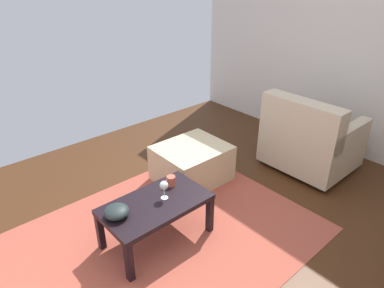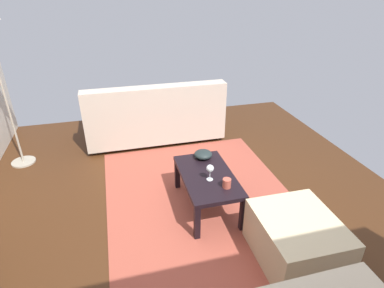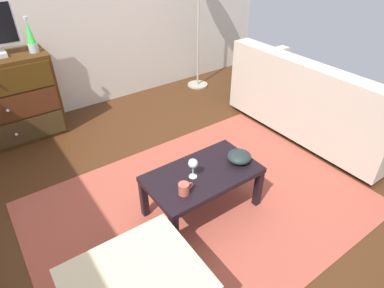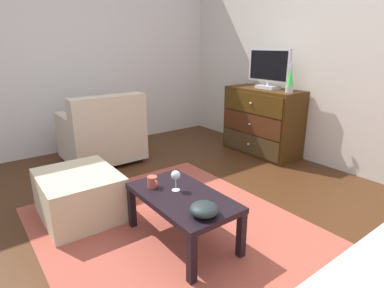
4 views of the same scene
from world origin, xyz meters
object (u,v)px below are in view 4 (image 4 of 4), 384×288
Objects in this scene: tv at (269,68)px; wine_glass at (176,176)px; dresser at (262,121)px; armchair at (102,135)px; lava_lamp at (290,80)px; ottoman at (80,195)px; bowl_decorative at (204,209)px; mug at (153,182)px; coffee_table at (182,201)px.

tv is 3.93× the size of wine_glass.
dresser reaches higher than armchair.
ottoman is (-0.23, -2.44, -0.82)m from lava_lamp.
armchair reaches higher than ottoman.
wine_glass is at bearing -75.62° from lava_lamp.
tv is 2.23m from armchair.
wine_glass is (0.50, -1.95, -0.52)m from lava_lamp.
bowl_decorative is at bearing -5.78° from armchair.
wine_glass is at bearing -66.49° from tv.
lava_lamp is 0.38× the size of armchair.
mug is 0.13× the size of armchair.
ottoman is (1.13, -0.66, -0.15)m from armchair.
lava_lamp is 2.10× the size of wine_glass.
tv is at bearing 169.89° from lava_lamp.
wine_glass is 0.18× the size of armchair.
lava_lamp is at bearing 114.14° from bowl_decorative.
lava_lamp is 0.39× the size of coffee_table.
lava_lamp is 1.77× the size of bowl_decorative.
coffee_table is 0.33m from bowl_decorative.
coffee_table is 0.28m from mug.
lava_lamp reaches higher than armchair.
dresser is at bearing 114.44° from wine_glass.
dresser is 1.64× the size of tv.
armchair is (-2.25, 0.23, -0.07)m from bowl_decorative.
mug is (0.76, -2.10, -0.01)m from dresser.
coffee_table is 0.19m from wine_glass.
tv reaches higher than bowl_decorative.
lava_lamp reaches higher than ottoman.
ottoman is at bearing -145.88° from wine_glass.
armchair is (-1.35, -1.78, -0.66)m from lava_lamp.
bowl_decorative is at bearing -9.25° from coffee_table.
tv is at bearing 62.20° from armchair.
lava_lamp reaches higher than coffee_table.
wine_glass reaches higher than ottoman.
lava_lamp is at bearing -6.10° from dresser.
armchair is at bearing 174.68° from wine_glass.
dresser is at bearing 94.15° from ottoman.
lava_lamp is at bearing 104.38° from wine_glass.
ottoman is (-0.81, -0.49, -0.13)m from coffee_table.
wine_glass is at bearing 177.27° from coffee_table.
armchair reaches higher than bowl_decorative.
bowl_decorative reaches higher than ottoman.
coffee_table is at bearing 23.92° from mug.
tv is at bearing 40.32° from dresser.
tv is at bearing 115.47° from coffee_table.
coffee_table is at bearing 31.02° from ottoman.
mug is (0.35, -2.06, -0.59)m from lava_lamp.
wine_glass reaches higher than bowl_decorative.
bowl_decorative is at bearing -7.88° from wine_glass.
wine_glass is 0.84× the size of bowl_decorative.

